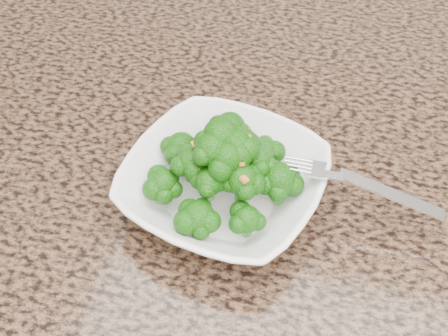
% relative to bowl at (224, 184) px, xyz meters
% --- Properties ---
extents(cabinet, '(1.55, 0.95, 0.87)m').
position_rel_bowl_xyz_m(cabinet, '(0.10, 0.11, -0.49)').
color(cabinet, '#331E15').
rests_on(cabinet, ground).
extents(granite_counter, '(1.64, 1.04, 0.03)m').
position_rel_bowl_xyz_m(granite_counter, '(0.10, 0.11, -0.04)').
color(granite_counter, brown).
rests_on(granite_counter, cabinet).
extents(bowl, '(0.25, 0.25, 0.05)m').
position_rel_bowl_xyz_m(bowl, '(0.00, 0.00, 0.00)').
color(bowl, white).
rests_on(bowl, granite_counter).
extents(broccoli_pile, '(0.18, 0.18, 0.06)m').
position_rel_bowl_xyz_m(broccoli_pile, '(0.00, 0.00, 0.06)').
color(broccoli_pile, '#165A0A').
rests_on(broccoli_pile, bowl).
extents(garlic_topping, '(0.11, 0.11, 0.01)m').
position_rel_bowl_xyz_m(garlic_topping, '(0.00, 0.00, 0.09)').
color(garlic_topping, orange).
rests_on(garlic_topping, broccoli_pile).
extents(fork, '(0.18, 0.05, 0.01)m').
position_rel_bowl_xyz_m(fork, '(0.11, 0.01, 0.03)').
color(fork, silver).
rests_on(fork, bowl).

